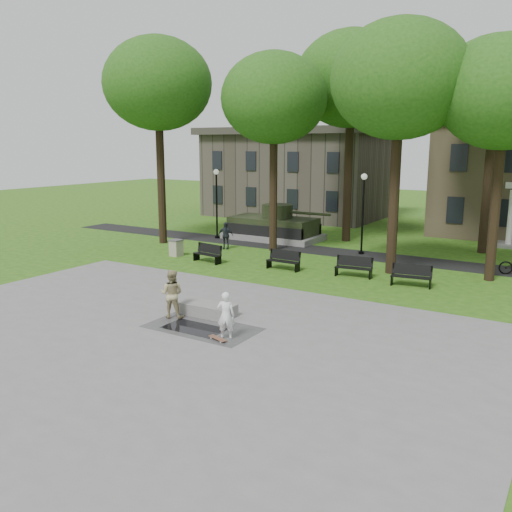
{
  "coord_description": "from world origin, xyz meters",
  "views": [
    {
      "loc": [
        11.72,
        -17.72,
        6.37
      ],
      "look_at": [
        -0.93,
        2.75,
        1.4
      ],
      "focal_mm": 38.0,
      "sensor_mm": 36.0,
      "label": 1
    }
  ],
  "objects_px": {
    "concrete_block": "(207,309)",
    "friend_watching": "(172,294)",
    "park_bench_0": "(208,253)",
    "skateboarder": "(226,315)",
    "trash_bin": "(176,248)"
  },
  "relations": [
    {
      "from": "trash_bin",
      "to": "concrete_block",
      "type": "bearing_deg",
      "value": -44.3
    },
    {
      "from": "park_bench_0",
      "to": "trash_bin",
      "type": "relative_size",
      "value": 1.93
    },
    {
      "from": "trash_bin",
      "to": "friend_watching",
      "type": "bearing_deg",
      "value": -50.76
    },
    {
      "from": "concrete_block",
      "to": "friend_watching",
      "type": "height_order",
      "value": "friend_watching"
    },
    {
      "from": "friend_watching",
      "to": "trash_bin",
      "type": "xyz_separation_m",
      "value": [
        -7.33,
        8.98,
        -0.45
      ]
    },
    {
      "from": "skateboarder",
      "to": "friend_watching",
      "type": "bearing_deg",
      "value": -40.7
    },
    {
      "from": "skateboarder",
      "to": "trash_bin",
      "type": "relative_size",
      "value": 1.68
    },
    {
      "from": "park_bench_0",
      "to": "trash_bin",
      "type": "distance_m",
      "value": 2.63
    },
    {
      "from": "skateboarder",
      "to": "park_bench_0",
      "type": "relative_size",
      "value": 0.87
    },
    {
      "from": "skateboarder",
      "to": "trash_bin",
      "type": "distance_m",
      "value": 14.23
    },
    {
      "from": "concrete_block",
      "to": "trash_bin",
      "type": "height_order",
      "value": "trash_bin"
    },
    {
      "from": "friend_watching",
      "to": "park_bench_0",
      "type": "height_order",
      "value": "friend_watching"
    },
    {
      "from": "park_bench_0",
      "to": "friend_watching",
      "type": "bearing_deg",
      "value": -52.06
    },
    {
      "from": "friend_watching",
      "to": "concrete_block",
      "type": "bearing_deg",
      "value": -155.55
    },
    {
      "from": "friend_watching",
      "to": "park_bench_0",
      "type": "xyz_separation_m",
      "value": [
        -4.74,
        8.59,
        -0.41
      ]
    }
  ]
}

